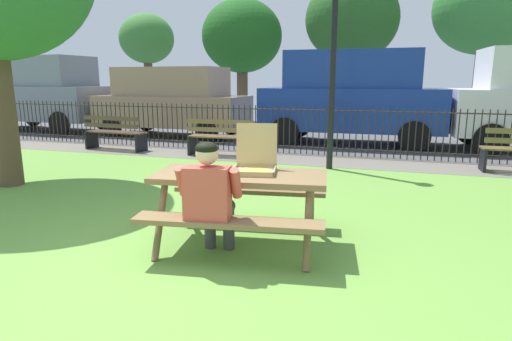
{
  "coord_description": "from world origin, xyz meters",
  "views": [
    {
      "loc": [
        1.97,
        -3.17,
        1.75
      ],
      "look_at": [
        0.59,
        1.26,
        0.75
      ],
      "focal_mm": 30.03,
      "sensor_mm": 36.0,
      "label": 1
    }
  ],
  "objects_px": {
    "picnic_table_foreground": "(240,190)",
    "parked_car_far_left": "(42,92)",
    "adult_at_table": "(210,196)",
    "far_tree_center": "(352,20)",
    "park_bench_left": "(115,133)",
    "pizza_slice_on_table": "(215,171)",
    "lamp_post_walkway": "(334,44)",
    "parked_car_center": "(351,95)",
    "pizza_box_open": "(255,163)",
    "parked_car_left": "(172,100)",
    "far_tree_midright": "(486,9)",
    "far_tree_midleft": "(242,37)",
    "park_bench_center": "(222,138)",
    "far_tree_left": "(147,40)"
  },
  "relations": [
    {
      "from": "pizza_slice_on_table",
      "to": "lamp_post_walkway",
      "type": "height_order",
      "value": "lamp_post_walkway"
    },
    {
      "from": "adult_at_table",
      "to": "park_bench_left",
      "type": "height_order",
      "value": "adult_at_table"
    },
    {
      "from": "pizza_slice_on_table",
      "to": "lamp_post_walkway",
      "type": "relative_size",
      "value": 0.06
    },
    {
      "from": "park_bench_left",
      "to": "far_tree_midright",
      "type": "relative_size",
      "value": 0.27
    },
    {
      "from": "picnic_table_foreground",
      "to": "adult_at_table",
      "type": "relative_size",
      "value": 1.67
    },
    {
      "from": "parked_car_far_left",
      "to": "far_tree_midright",
      "type": "distance_m",
      "value": 16.35
    },
    {
      "from": "pizza_box_open",
      "to": "parked_car_left",
      "type": "distance_m",
      "value": 9.06
    },
    {
      "from": "lamp_post_walkway",
      "to": "far_tree_midleft",
      "type": "height_order",
      "value": "far_tree_midleft"
    },
    {
      "from": "picnic_table_foreground",
      "to": "park_bench_center",
      "type": "relative_size",
      "value": 1.24
    },
    {
      "from": "far_tree_left",
      "to": "parked_car_far_left",
      "type": "bearing_deg",
      "value": -88.96
    },
    {
      "from": "parked_car_center",
      "to": "lamp_post_walkway",
      "type": "bearing_deg",
      "value": -91.12
    },
    {
      "from": "pizza_slice_on_table",
      "to": "adult_at_table",
      "type": "distance_m",
      "value": 0.57
    },
    {
      "from": "picnic_table_foreground",
      "to": "parked_car_left",
      "type": "bearing_deg",
      "value": 122.51
    },
    {
      "from": "lamp_post_walkway",
      "to": "far_tree_midright",
      "type": "bearing_deg",
      "value": 67.83
    },
    {
      "from": "pizza_box_open",
      "to": "far_tree_center",
      "type": "relative_size",
      "value": 0.1
    },
    {
      "from": "park_bench_center",
      "to": "far_tree_midright",
      "type": "height_order",
      "value": "far_tree_midright"
    },
    {
      "from": "picnic_table_foreground",
      "to": "parked_car_far_left",
      "type": "distance_m",
      "value": 12.48
    },
    {
      "from": "park_bench_center",
      "to": "far_tree_midright",
      "type": "bearing_deg",
      "value": 55.21
    },
    {
      "from": "park_bench_center",
      "to": "far_tree_midright",
      "type": "xyz_separation_m",
      "value": [
        6.82,
        9.82,
        3.91
      ]
    },
    {
      "from": "pizza_slice_on_table",
      "to": "far_tree_midleft",
      "type": "xyz_separation_m",
      "value": [
        -4.8,
        14.71,
        2.8
      ]
    },
    {
      "from": "pizza_box_open",
      "to": "far_tree_midright",
      "type": "xyz_separation_m",
      "value": [
        4.53,
        14.56,
        3.46
      ]
    },
    {
      "from": "picnic_table_foreground",
      "to": "parked_car_far_left",
      "type": "xyz_separation_m",
      "value": [
        -9.8,
        7.69,
        0.71
      ]
    },
    {
      "from": "picnic_table_foreground",
      "to": "park_bench_left",
      "type": "xyz_separation_m",
      "value": [
        -5.03,
        4.9,
        -0.18
      ]
    },
    {
      "from": "lamp_post_walkway",
      "to": "parked_car_left",
      "type": "relative_size",
      "value": 0.84
    },
    {
      "from": "lamp_post_walkway",
      "to": "parked_car_left",
      "type": "distance_m",
      "value": 6.45
    },
    {
      "from": "far_tree_midleft",
      "to": "far_tree_center",
      "type": "relative_size",
      "value": 0.89
    },
    {
      "from": "park_bench_left",
      "to": "parked_car_left",
      "type": "bearing_deg",
      "value": 87.48
    },
    {
      "from": "park_bench_left",
      "to": "parked_car_far_left",
      "type": "relative_size",
      "value": 0.34
    },
    {
      "from": "park_bench_center",
      "to": "far_tree_midright",
      "type": "relative_size",
      "value": 0.26
    },
    {
      "from": "park_bench_left",
      "to": "adult_at_table",
      "type": "bearing_deg",
      "value": -47.84
    },
    {
      "from": "picnic_table_foreground",
      "to": "park_bench_left",
      "type": "relative_size",
      "value": 1.22
    },
    {
      "from": "park_bench_center",
      "to": "parked_car_left",
      "type": "distance_m",
      "value": 3.97
    },
    {
      "from": "parked_car_left",
      "to": "far_tree_center",
      "type": "relative_size",
      "value": 0.79
    },
    {
      "from": "picnic_table_foreground",
      "to": "park_bench_left",
      "type": "distance_m",
      "value": 7.02
    },
    {
      "from": "pizza_slice_on_table",
      "to": "parked_car_left",
      "type": "relative_size",
      "value": 0.05
    },
    {
      "from": "far_tree_left",
      "to": "far_tree_midright",
      "type": "distance_m",
      "value": 14.6
    },
    {
      "from": "picnic_table_foreground",
      "to": "far_tree_midright",
      "type": "xyz_separation_m",
      "value": [
        4.65,
        14.72,
        3.73
      ]
    },
    {
      "from": "picnic_table_foreground",
      "to": "far_tree_midleft",
      "type": "xyz_separation_m",
      "value": [
        -5.08,
        14.72,
        2.98
      ]
    },
    {
      "from": "pizza_box_open",
      "to": "far_tree_center",
      "type": "bearing_deg",
      "value": 91.59
    },
    {
      "from": "parked_car_left",
      "to": "far_tree_left",
      "type": "height_order",
      "value": "far_tree_left"
    },
    {
      "from": "pizza_box_open",
      "to": "parked_car_far_left",
      "type": "distance_m",
      "value": 12.46
    },
    {
      "from": "adult_at_table",
      "to": "pizza_box_open",
      "type": "bearing_deg",
      "value": 71.22
    },
    {
      "from": "pizza_slice_on_table",
      "to": "far_tree_midleft",
      "type": "distance_m",
      "value": 15.73
    },
    {
      "from": "far_tree_center",
      "to": "park_bench_left",
      "type": "bearing_deg",
      "value": -115.77
    },
    {
      "from": "lamp_post_walkway",
      "to": "parked_car_center",
      "type": "relative_size",
      "value": 0.82
    },
    {
      "from": "adult_at_table",
      "to": "far_tree_center",
      "type": "distance_m",
      "value": 15.63
    },
    {
      "from": "far_tree_midright",
      "to": "park_bench_center",
      "type": "bearing_deg",
      "value": -124.79
    },
    {
      "from": "pizza_slice_on_table",
      "to": "park_bench_center",
      "type": "bearing_deg",
      "value": 111.09
    },
    {
      "from": "adult_at_table",
      "to": "far_tree_center",
      "type": "relative_size",
      "value": 0.2
    },
    {
      "from": "lamp_post_walkway",
      "to": "far_tree_center",
      "type": "relative_size",
      "value": 0.66
    }
  ]
}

